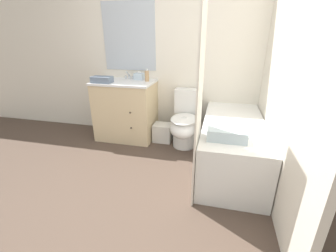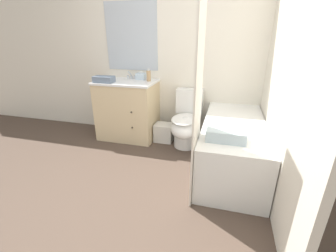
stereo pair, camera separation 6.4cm
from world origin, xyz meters
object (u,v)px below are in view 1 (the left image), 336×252
wastebasket (163,133)px  hand_towel_folded (102,80)px  toilet (185,123)px  bath_towel_folded (227,134)px  vanity_cabinet (126,109)px  tissue_box (139,76)px  sink_faucet (129,77)px  soap_dispenser (147,76)px  bathtub (232,144)px

wastebasket → hand_towel_folded: size_ratio=0.95×
toilet → bath_towel_folded: 1.09m
vanity_cabinet → wastebasket: vanity_cabinet is taller
wastebasket → hand_towel_folded: 1.13m
tissue_box → sink_faucet: bearing=173.9°
hand_towel_folded → soap_dispenser: bearing=23.0°
wastebasket → tissue_box: 0.90m
toilet → soap_dispenser: size_ratio=4.30×
hand_towel_folded → bath_towel_folded: (1.69, -0.82, -0.29)m
wastebasket → bath_towel_folded: bath_towel_folded is taller
toilet → vanity_cabinet: bearing=174.6°
soap_dispenser → bath_towel_folded: bearing=-43.3°
vanity_cabinet → toilet: size_ratio=1.14×
sink_faucet → bathtub: bearing=-24.0°
hand_towel_folded → bath_towel_folded: bearing=-25.8°
sink_faucet → hand_towel_folded: size_ratio=0.51×
soap_dispenser → bath_towel_folded: soap_dispenser is taller
toilet → tissue_box: 0.97m
wastebasket → soap_dispenser: (-0.24, 0.09, 0.81)m
bathtub → bath_towel_folded: bath_towel_folded is taller
soap_dispenser → wastebasket: bearing=-19.4°
soap_dispenser → bathtub: bearing=-25.0°
toilet → bathtub: 0.75m
vanity_cabinet → bathtub: bearing=-18.0°
tissue_box → bath_towel_folded: bearing=-42.2°
sink_faucet → vanity_cabinet: bearing=-90.0°
sink_faucet → tissue_box: 0.17m
bathtub → tissue_box: tissue_box is taller
vanity_cabinet → bath_towel_folded: size_ratio=2.42×
sink_faucet → toilet: (0.91, -0.27, -0.56)m
vanity_cabinet → hand_towel_folded: size_ratio=3.11×
bathtub → tissue_box: size_ratio=11.47×
bathtub → wastebasket: bathtub is taller
vanity_cabinet → bathtub: vanity_cabinet is taller
bathtub → hand_towel_folded: bearing=169.7°
sink_faucet → bath_towel_folded: sink_faucet is taller
sink_faucet → hand_towel_folded: 0.43m
vanity_cabinet → hand_towel_folded: hand_towel_folded is taller
wastebasket → hand_towel_folded: (-0.81, -0.16, 0.78)m
vanity_cabinet → soap_dispenser: bearing=11.7°
bath_towel_folded → wastebasket: bearing=132.1°
toilet → sink_faucet: bearing=163.4°
tissue_box → soap_dispenser: bearing=-33.0°
sink_faucet → hand_towel_folded: (-0.25, -0.36, 0.01)m
wastebasket → tissue_box: (-0.40, 0.18, 0.78)m
toilet → soap_dispenser: 0.85m
toilet → hand_towel_folded: size_ratio=2.74×
sink_faucet → toilet: 1.10m
wastebasket → tissue_box: tissue_box is taller
tissue_box → hand_towel_folded: (-0.42, -0.34, -0.01)m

